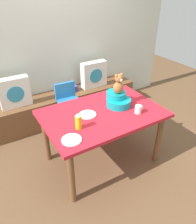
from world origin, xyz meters
TOP-DOWN VIEW (x-y plane):
  - ground_plane at (0.00, 0.00)m, footprint 8.00×8.00m
  - back_wall at (0.00, 1.49)m, footprint 4.40×0.10m
  - window_bench at (0.00, 1.22)m, footprint 2.60×0.44m
  - pillow_floral_left at (-0.74, 1.20)m, footprint 0.44×0.15m
  - pillow_floral_right at (0.59, 1.20)m, footprint 0.44×0.15m
  - book_stack at (0.15, 1.22)m, footprint 0.20×0.14m
  - dining_table at (0.00, 0.00)m, footprint 1.39×0.94m
  - highchair at (-0.09, 0.78)m, footprint 0.34×0.46m
  - infant_seat_teal at (0.25, 0.05)m, footprint 0.30×0.33m
  - teddy_bear at (0.25, 0.05)m, footprint 0.13×0.12m
  - ketchup_bottle at (-0.38, -0.14)m, footprint 0.07×0.07m
  - coffee_mug at (0.35, -0.23)m, footprint 0.12×0.08m
  - dinner_plate_near at (-0.53, -0.29)m, footprint 0.20×0.20m
  - dinner_plate_far at (-0.18, 0.04)m, footprint 0.20×0.20m

SIDE VIEW (x-z plane):
  - ground_plane at x=0.00m, z-range 0.00..0.00m
  - window_bench at x=0.00m, z-range 0.00..0.46m
  - book_stack at x=0.15m, z-range 0.46..0.56m
  - highchair at x=-0.09m, z-range 0.13..0.92m
  - dining_table at x=0.00m, z-range 0.27..1.01m
  - pillow_floral_left at x=-0.74m, z-range 0.46..0.90m
  - pillow_floral_right at x=0.59m, z-range 0.46..0.90m
  - dinner_plate_near at x=-0.53m, z-range 0.74..0.75m
  - dinner_plate_far at x=-0.18m, z-range 0.74..0.75m
  - coffee_mug at x=0.35m, z-range 0.74..0.84m
  - infant_seat_teal at x=0.25m, z-range 0.73..0.89m
  - ketchup_bottle at x=-0.38m, z-range 0.73..0.92m
  - teddy_bear at x=0.25m, z-range 0.89..1.14m
  - back_wall at x=0.00m, z-range 0.00..2.60m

